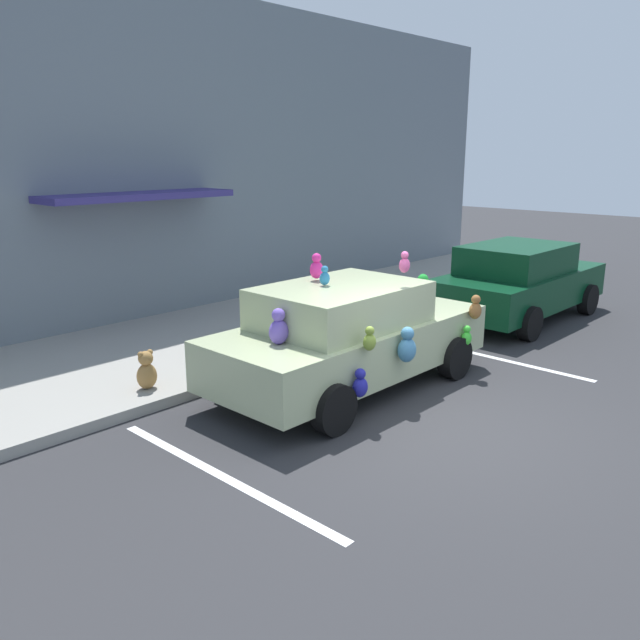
# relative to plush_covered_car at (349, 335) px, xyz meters

# --- Properties ---
(ground_plane) EXTENTS (60.00, 60.00, 0.00)m
(ground_plane) POSITION_rel_plush_covered_car_xyz_m (-0.30, -1.74, -0.80)
(ground_plane) COLOR #2D2D30
(sidewalk) EXTENTS (24.00, 4.00, 0.15)m
(sidewalk) POSITION_rel_plush_covered_car_xyz_m (-0.30, 3.26, -0.72)
(sidewalk) COLOR gray
(sidewalk) RESTS_ON ground
(storefront_building) EXTENTS (24.00, 1.25, 6.40)m
(storefront_building) POSITION_rel_plush_covered_car_xyz_m (-0.30, 5.40, 2.40)
(storefront_building) COLOR slate
(storefront_building) RESTS_ON ground
(parking_stripe_front) EXTENTS (0.12, 3.60, 0.01)m
(parking_stripe_front) POSITION_rel_plush_covered_car_xyz_m (2.72, -0.74, -0.80)
(parking_stripe_front) COLOR silver
(parking_stripe_front) RESTS_ON ground
(parking_stripe_rear) EXTENTS (0.12, 3.60, 0.01)m
(parking_stripe_rear) POSITION_rel_plush_covered_car_xyz_m (-2.92, -0.74, -0.80)
(parking_stripe_rear) COLOR silver
(parking_stripe_rear) RESTS_ON ground
(plush_covered_car) EXTENTS (4.40, 2.16, 2.03)m
(plush_covered_car) POSITION_rel_plush_covered_car_xyz_m (0.00, 0.00, 0.00)
(plush_covered_car) COLOR #AAB688
(plush_covered_car) RESTS_ON ground
(parked_sedan_behind) EXTENTS (4.35, 2.03, 1.54)m
(parked_sedan_behind) POSITION_rel_plush_covered_car_xyz_m (5.38, 0.09, -0.01)
(parked_sedan_behind) COLOR #0A381E
(parked_sedan_behind) RESTS_ON ground
(teddy_bear_on_sidewalk) EXTENTS (0.29, 0.24, 0.55)m
(teddy_bear_on_sidewalk) POSITION_rel_plush_covered_car_xyz_m (-2.23, 1.74, -0.39)
(teddy_bear_on_sidewalk) COLOR #9E723D
(teddy_bear_on_sidewalk) RESTS_ON sidewalk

